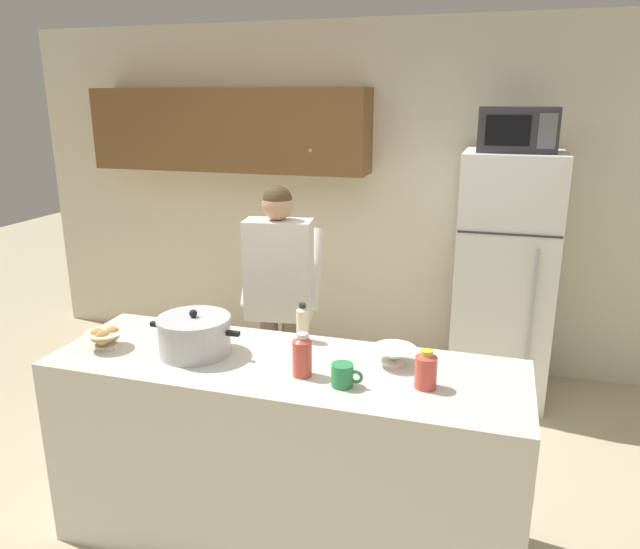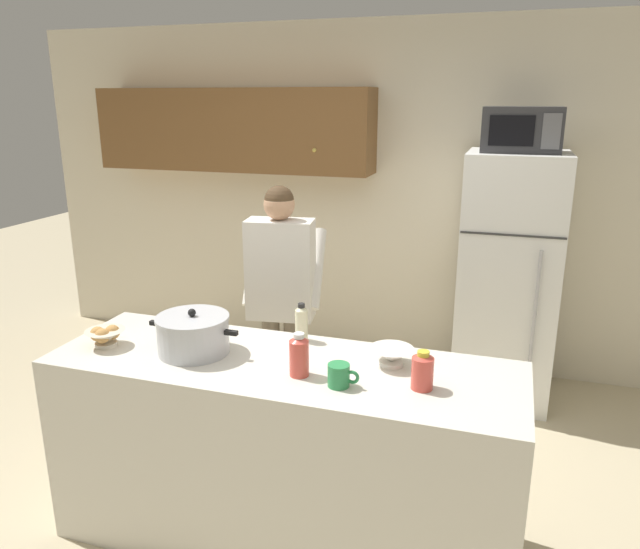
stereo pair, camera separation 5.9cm
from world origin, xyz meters
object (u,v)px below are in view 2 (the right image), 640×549
object	(u,v)px
refrigerator	(508,279)
bottle_near_edge	(302,322)
person_near_pot	(281,284)
bottle_far_corner	(422,370)
microwave	(522,129)
empty_bowl	(392,355)
cooking_pot	(193,334)
coffee_mug	(339,375)
bottle_mid_counter	(299,355)
bread_bowl	(105,336)

from	to	relation	value
refrigerator	bottle_near_edge	world-z (taller)	refrigerator
refrigerator	person_near_pot	size ratio (longest dim) A/B	1.10
bottle_near_edge	bottle_far_corner	world-z (taller)	bottle_near_edge
microwave	empty_bowl	world-z (taller)	microwave
person_near_pot	cooking_pot	distance (m)	0.97
cooking_pot	bottle_near_edge	bearing A→B (deg)	33.76
microwave	coffee_mug	bearing A→B (deg)	-107.48
refrigerator	cooking_pot	size ratio (longest dim) A/B	3.86
microwave	bottle_mid_counter	size ratio (longest dim) A/B	2.54
coffee_mug	bottle_near_edge	size ratio (longest dim) A/B	0.70
bread_bowl	bottle_far_corner	bearing A→B (deg)	1.20
cooking_pot	bread_bowl	bearing A→B (deg)	-170.77
refrigerator	person_near_pot	bearing A→B (deg)	-145.28
refrigerator	bread_bowl	bearing A→B (deg)	-132.48
cooking_pot	bottle_far_corner	size ratio (longest dim) A/B	2.75
bread_bowl	person_near_pot	bearing A→B (deg)	65.42
coffee_mug	refrigerator	bearing A→B (deg)	72.70
bottle_near_edge	empty_bowl	bearing A→B (deg)	-17.26
cooking_pot	bottle_mid_counter	world-z (taller)	cooking_pot
refrigerator	empty_bowl	world-z (taller)	refrigerator
refrigerator	cooking_pot	world-z (taller)	refrigerator
refrigerator	microwave	xyz separation A→B (m)	(0.00, -0.02, 1.00)
coffee_mug	empty_bowl	distance (m)	0.31
microwave	bottle_mid_counter	world-z (taller)	microwave
person_near_pot	bread_bowl	distance (m)	1.14
coffee_mug	bottle_near_edge	distance (m)	0.51
refrigerator	bottle_near_edge	xyz separation A→B (m)	(-0.93, -1.59, 0.16)
microwave	bottle_near_edge	bearing A→B (deg)	-120.59
microwave	bottle_far_corner	distance (m)	2.09
bottle_near_edge	bread_bowl	bearing A→B (deg)	-157.48
microwave	bread_bowl	size ratio (longest dim) A/B	2.60
bottle_far_corner	cooking_pot	bearing A→B (deg)	177.90
person_near_pot	bottle_far_corner	distance (m)	1.42
coffee_mug	bottle_near_edge	xyz separation A→B (m)	(-0.30, 0.41, 0.04)
microwave	person_near_pot	xyz separation A→B (m)	(-1.30, -0.88, -0.89)
bread_bowl	microwave	bearing A→B (deg)	47.19
bottle_mid_counter	empty_bowl	bearing A→B (deg)	31.84
refrigerator	bottle_near_edge	distance (m)	1.84
person_near_pot	bottle_far_corner	bearing A→B (deg)	-45.14
person_near_pot	coffee_mug	xyz separation A→B (m)	(0.68, -1.09, 0.00)
coffee_mug	bottle_far_corner	size ratio (longest dim) A/B	0.81
cooking_pot	bottle_mid_counter	xyz separation A→B (m)	(0.54, -0.08, 0.00)
microwave	empty_bowl	bearing A→B (deg)	-105.06
coffee_mug	bread_bowl	world-z (taller)	bread_bowl
empty_bowl	bottle_far_corner	world-z (taller)	bottle_far_corner
bread_bowl	cooking_pot	bearing A→B (deg)	9.23
bread_bowl	bottle_near_edge	xyz separation A→B (m)	(0.85, 0.35, 0.04)
coffee_mug	bottle_near_edge	bearing A→B (deg)	126.93
cooking_pot	bread_bowl	xyz separation A→B (m)	(-0.43, -0.07, -0.04)
bread_bowl	empty_bowl	size ratio (longest dim) A/B	0.95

